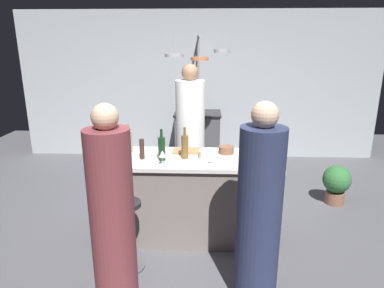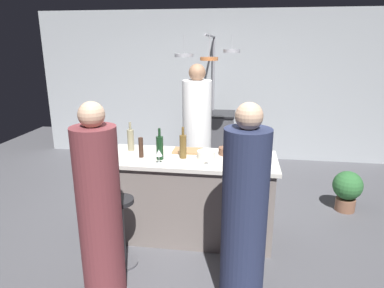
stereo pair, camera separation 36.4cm
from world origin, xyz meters
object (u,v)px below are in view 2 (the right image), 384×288
bar_stool_left (121,229)px  wine_bottle_red (160,147)px  stove_range (211,138)px  mixing_bowl_ceramic (206,155)px  wine_bottle_amber (183,146)px  potted_plant (347,189)px  mixing_bowl_wooden (226,151)px  chef (197,138)px  wine_glass_by_chef (208,155)px  guest_right (244,217)px  guest_left (100,211)px  wine_glass_near_right_guest (159,153)px  cutting_board (188,151)px  pepper_mill (141,147)px  bar_stool_right (244,238)px  mixing_bowl_steel (249,160)px  wine_bottle_white (131,139)px

bar_stool_left → wine_bottle_red: (0.26, 0.52, 0.65)m
stove_range → mixing_bowl_ceramic: (0.17, -2.46, 0.49)m
wine_bottle_red → mixing_bowl_ceramic: 0.48m
wine_bottle_amber → potted_plant: bearing=24.3°
wine_bottle_red → mixing_bowl_wooden: bearing=20.9°
chef → wine_bottle_red: chef is taller
chef → wine_glass_by_chef: size_ratio=12.30×
guest_right → mixing_bowl_wooden: 1.14m
mixing_bowl_ceramic → guest_right: bearing=-67.4°
wine_bottle_red → guest_left: bearing=-106.7°
stove_range → mixing_bowl_ceramic: 2.52m
wine_bottle_red → wine_glass_near_right_guest: size_ratio=2.22×
bar_stool_left → mixing_bowl_ceramic: 1.10m
stove_range → chef: (-0.06, -1.44, 0.39)m
guest_left → wine_bottle_red: guest_left is taller
cutting_board → wine_glass_by_chef: size_ratio=2.19×
wine_bottle_red → mixing_bowl_wooden: 0.71m
stove_range → wine_glass_near_right_guest: size_ratio=6.10×
chef → wine_bottle_amber: (-0.01, -1.04, 0.20)m
chef → wine_glass_by_chef: chef is taller
pepper_mill → mixing_bowl_ceramic: pepper_mill is taller
wine_glass_by_chef → bar_stool_right: bearing=-47.9°
wine_bottle_amber → mixing_bowl_ceramic: 0.25m
chef → mixing_bowl_steel: (0.66, -1.10, 0.10)m
stove_range → wine_glass_by_chef: 2.73m
guest_left → wine_bottle_amber: (0.50, 0.99, 0.27)m
bar_stool_left → pepper_mill: size_ratio=3.24×
stove_range → potted_plant: stove_range is taller
mixing_bowl_steel → bar_stool_right: bearing=-92.1°
bar_stool_left → mixing_bowl_wooden: bearing=39.9°
wine_bottle_white → wine_glass_near_right_guest: 0.56m
bar_stool_left → cutting_board: size_ratio=2.12×
guest_right → wine_bottle_red: bearing=135.0°
guest_left → cutting_board: size_ratio=5.12×
potted_plant → wine_bottle_white: 2.73m
wine_bottle_white → mixing_bowl_steel: (1.28, -0.24, -0.09)m
guest_left → pepper_mill: guest_left is taller
potted_plant → wine_bottle_red: wine_bottle_red is taller
wine_bottle_red → wine_glass_by_chef: (0.51, -0.11, -0.02)m
guest_right → potted_plant: bearing=54.4°
wine_glass_near_right_guest → stove_range: bearing=84.3°
wine_bottle_amber → mixing_bowl_wooden: 0.48m
wine_bottle_red → wine_glass_by_chef: 0.52m
potted_plant → wine_glass_by_chef: 2.08m
mixing_bowl_ceramic → wine_bottle_amber: bearing=-176.1°
wine_bottle_amber → wine_bottle_red: bearing=-162.1°
pepper_mill → wine_bottle_amber: 0.44m
wine_bottle_white → wine_glass_by_chef: bearing=-21.6°
stove_range → mixing_bowl_wooden: 2.38m
chef → wine_glass_near_right_guest: bearing=-99.5°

